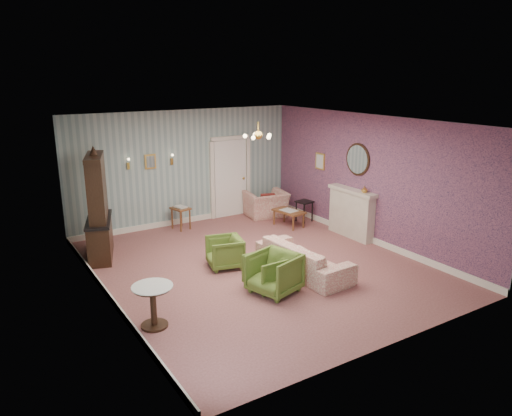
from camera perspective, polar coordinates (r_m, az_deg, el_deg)
floor at (r=9.94m, az=0.25°, el=-6.81°), size 7.00×7.00×0.00m
ceiling at (r=9.23m, az=0.27°, el=10.06°), size 7.00×7.00×0.00m
wall_back at (r=12.51m, az=-8.36°, el=4.68°), size 6.00×0.00×6.00m
wall_front at (r=6.91m, az=16.00°, el=-4.89°), size 6.00×0.00×6.00m
wall_left at (r=8.33m, az=-17.47°, el=-1.48°), size 0.00×7.00×7.00m
wall_right at (r=11.33m, az=13.22°, el=3.28°), size 0.00×7.00×7.00m
wall_right_floral at (r=11.32m, az=13.17°, el=3.27°), size 0.00×7.00×7.00m
door at (r=13.11m, az=-3.02°, el=3.68°), size 1.12×0.12×2.16m
olive_chair_a at (r=8.68m, az=2.15°, el=-7.41°), size 0.93×0.96×0.80m
olive_chair_b at (r=8.86m, az=1.29°, el=-7.28°), size 0.65×0.70×0.70m
olive_chair_c at (r=9.81m, az=-3.68°, el=-5.02°), size 0.76×0.79×0.68m
sofa_chintz at (r=9.53m, az=5.61°, el=-5.25°), size 0.74×2.13×0.82m
wingback_chair at (r=13.15m, az=1.20°, el=0.95°), size 1.14×0.84×0.92m
dresser at (r=10.58m, az=-18.08°, el=0.43°), size 0.89×1.47×2.32m
fireplace at (r=11.72m, az=11.10°, el=-0.58°), size 0.30×1.40×1.16m
mantel_vase at (r=11.26m, az=12.58°, el=2.12°), size 0.15×0.15×0.15m
oval_mirror at (r=11.50m, az=11.80°, el=5.58°), size 0.04×0.76×0.84m
framed_print at (r=12.54m, az=7.51°, el=5.44°), size 0.04×0.34×0.42m
coffee_table at (r=12.40m, az=3.84°, el=-1.20°), size 0.58×0.88×0.42m
side_table_black at (r=12.79m, az=5.66°, el=-0.38°), size 0.42×0.42×0.56m
pedestal_table at (r=7.76m, az=-11.91°, el=-11.17°), size 0.71×0.71×0.69m
nesting_table at (r=12.27m, az=-8.77°, el=-1.09°), size 0.45×0.53×0.60m
gilt_mirror_back at (r=12.10m, az=-12.24°, el=5.33°), size 0.28×0.06×0.36m
sconce_left at (r=11.91m, az=-14.70°, el=5.01°), size 0.16×0.12×0.30m
sconce_right at (r=12.27m, az=-9.79°, el=5.60°), size 0.16×0.12×0.30m
chandelier at (r=9.26m, az=0.27°, el=8.40°), size 0.56×0.56×0.36m
burgundy_cushion at (r=12.99m, az=1.38°, el=0.87°), size 0.41×0.28×0.39m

